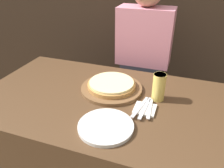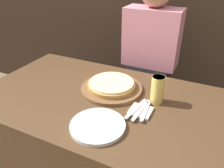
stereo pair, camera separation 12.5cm
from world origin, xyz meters
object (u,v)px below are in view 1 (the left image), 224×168
object	(u,v)px
fork	(140,107)
diner_person	(142,68)
dinner_plate	(106,126)
beer_glass	(159,86)
spoon	(150,109)
dinner_knife	(145,108)
pizza_on_board	(112,86)

from	to	relation	value
fork	diner_person	bearing A→B (deg)	100.84
dinner_plate	fork	distance (m)	0.23
beer_glass	diner_person	distance (m)	0.58
spoon	dinner_plate	bearing A→B (deg)	-130.30
dinner_plate	dinner_knife	size ratio (longest dim) A/B	1.27
beer_glass	diner_person	size ratio (longest dim) A/B	0.12
beer_glass	spoon	size ratio (longest dim) A/B	0.89
pizza_on_board	beer_glass	xyz separation A→B (m)	(0.27, -0.01, 0.06)
beer_glass	dinner_knife	distance (m)	0.15
dinner_plate	diner_person	size ratio (longest dim) A/B	0.19
pizza_on_board	dinner_knife	size ratio (longest dim) A/B	1.78
dinner_knife	diner_person	size ratio (longest dim) A/B	0.15
dinner_plate	fork	bearing A→B (deg)	59.30
beer_glass	dinner_knife	xyz separation A→B (m)	(-0.05, -0.13, -0.07)
diner_person	pizza_on_board	bearing A→B (deg)	-98.84
beer_glass	dinner_plate	world-z (taller)	beer_glass
pizza_on_board	diner_person	bearing A→B (deg)	81.16
dinner_knife	spoon	world-z (taller)	same
pizza_on_board	diner_person	size ratio (longest dim) A/B	0.27
fork	spoon	bearing A→B (deg)	0.00
beer_glass	spoon	xyz separation A→B (m)	(-0.02, -0.13, -0.07)
beer_glass	diner_person	xyz separation A→B (m)	(-0.19, 0.52, -0.16)
fork	dinner_knife	world-z (taller)	same
spoon	diner_person	world-z (taller)	diner_person
fork	spoon	size ratio (longest dim) A/B	1.17
spoon	beer_glass	bearing A→B (deg)	80.75
dinner_plate	spoon	xyz separation A→B (m)	(0.17, 0.20, 0.01)
dinner_plate	dinner_knife	bearing A→B (deg)	54.21
fork	dinner_knife	distance (m)	0.02
pizza_on_board	fork	xyz separation A→B (m)	(0.20, -0.14, -0.01)
dinner_plate	diner_person	world-z (taller)	diner_person
dinner_knife	spoon	bearing A→B (deg)	0.00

